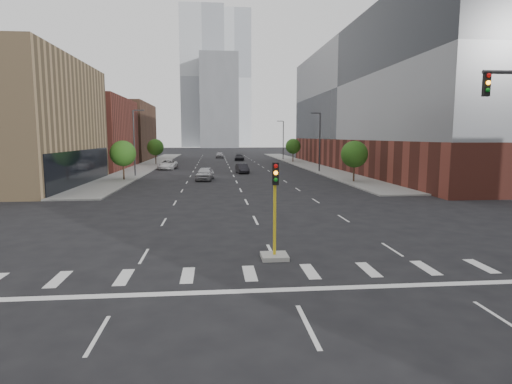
{
  "coord_description": "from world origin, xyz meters",
  "views": [
    {
      "loc": [
        -2.68,
        -9.76,
        5.55
      ],
      "look_at": [
        -0.42,
        13.38,
        2.5
      ],
      "focal_mm": 30.0,
      "sensor_mm": 36.0,
      "label": 1
    }
  ],
  "objects": [
    {
      "name": "tree_right_near",
      "position": [
        14.0,
        40.0,
        3.39
      ],
      "size": [
        3.2,
        3.2,
        4.85
      ],
      "color": "#382619",
      "rests_on": "ground"
    },
    {
      "name": "sidewalk_right_far",
      "position": [
        15.0,
        74.0,
        0.07
      ],
      "size": [
        5.0,
        92.0,
        0.15
      ],
      "primitive_type": "cube",
      "color": "gray",
      "rests_on": "ground"
    },
    {
      "name": "building_right_main",
      "position": [
        29.5,
        60.0,
        11.0
      ],
      "size": [
        24.0,
        70.0,
        22.0
      ],
      "color": "brown",
      "rests_on": "ground"
    },
    {
      "name": "streetlight_right_b",
      "position": [
        13.41,
        90.0,
        5.01
      ],
      "size": [
        1.6,
        0.22,
        9.07
      ],
      "color": "#2D2D30",
      "rests_on": "ground"
    },
    {
      "name": "tower_left",
      "position": [
        -8.0,
        220.0,
        35.0
      ],
      "size": [
        22.0,
        22.0,
        70.0
      ],
      "primitive_type": "cube",
      "color": "#B2B7BC",
      "rests_on": "ground"
    },
    {
      "name": "tree_right_far",
      "position": [
        14.0,
        80.0,
        3.39
      ],
      "size": [
        3.2,
        3.2,
        4.85
      ],
      "color": "#382619",
      "rests_on": "ground"
    },
    {
      "name": "tree_left_far",
      "position": [
        -14.0,
        75.0,
        3.39
      ],
      "size": [
        3.2,
        3.2,
        4.85
      ],
      "color": "#382619",
      "rests_on": "ground"
    },
    {
      "name": "streetlight_left",
      "position": [
        -13.41,
        50.0,
        5.01
      ],
      "size": [
        1.6,
        0.22,
        9.07
      ],
      "color": "#2D2D30",
      "rests_on": "ground"
    },
    {
      "name": "building_left_far_b",
      "position": [
        -27.5,
        92.0,
        6.5
      ],
      "size": [
        20.0,
        24.0,
        13.0
      ],
      "primitive_type": "cube",
      "color": "brown",
      "rests_on": "ground"
    },
    {
      "name": "sidewalk_left_far",
      "position": [
        -15.0,
        74.0,
        0.07
      ],
      "size": [
        5.0,
        92.0,
        0.15
      ],
      "primitive_type": "cube",
      "color": "gray",
      "rests_on": "ground"
    },
    {
      "name": "car_far_left",
      "position": [
        -10.5,
        63.21,
        0.8
      ],
      "size": [
        3.13,
        5.95,
        1.6
      ],
      "primitive_type": "imported",
      "rotation": [
        0.0,
        0.0,
        -0.09
      ],
      "color": "silver",
      "rests_on": "ground"
    },
    {
      "name": "median_traffic_signal",
      "position": [
        0.0,
        8.97,
        0.97
      ],
      "size": [
        1.2,
        1.2,
        4.4
      ],
      "color": "#999993",
      "rests_on": "ground"
    },
    {
      "name": "car_distant",
      "position": [
        -1.25,
        99.75,
        0.8
      ],
      "size": [
        2.05,
        4.74,
        1.59
      ],
      "primitive_type": "imported",
      "rotation": [
        0.0,
        0.0,
        -0.04
      ],
      "color": "#A1A1A5",
      "rests_on": "ground"
    },
    {
      "name": "tree_left_near",
      "position": [
        -14.0,
        45.0,
        3.39
      ],
      "size": [
        3.2,
        3.2,
        4.85
      ],
      "color": "#382619",
      "rests_on": "ground"
    },
    {
      "name": "tower_right",
      "position": [
        10.0,
        260.0,
        40.0
      ],
      "size": [
        20.0,
        20.0,
        80.0
      ],
      "primitive_type": "cube",
      "color": "#B2B7BC",
      "rests_on": "ground"
    },
    {
      "name": "car_deep_right",
      "position": [
        3.06,
        87.63,
        0.73
      ],
      "size": [
        2.55,
        5.21,
        1.46
      ],
      "primitive_type": "imported",
      "rotation": [
        0.0,
        0.0,
        -0.1
      ],
      "color": "black",
      "rests_on": "ground"
    },
    {
      "name": "streetlight_right_a",
      "position": [
        13.41,
        55.0,
        5.01
      ],
      "size": [
        1.6,
        0.22,
        9.07
      ],
      "color": "#2D2D30",
      "rests_on": "ground"
    },
    {
      "name": "ground",
      "position": [
        0.0,
        0.0,
        0.0
      ],
      "size": [
        400.0,
        400.0,
        0.0
      ],
      "primitive_type": "plane",
      "color": "black",
      "rests_on": "ground"
    },
    {
      "name": "building_left_far_a",
      "position": [
        -27.5,
        66.0,
        6.0
      ],
      "size": [
        20.0,
        22.0,
        12.0
      ],
      "primitive_type": "cube",
      "color": "brown",
      "rests_on": "ground"
    },
    {
      "name": "car_mid_right",
      "position": [
        1.5,
        54.29,
        0.72
      ],
      "size": [
        1.94,
        4.51,
        1.44
      ],
      "primitive_type": "imported",
      "rotation": [
        0.0,
        0.0,
        0.1
      ],
      "color": "black",
      "rests_on": "ground"
    },
    {
      "name": "car_near_left",
      "position": [
        -3.88,
        44.56,
        0.84
      ],
      "size": [
        2.48,
        5.12,
        1.68
      ],
      "primitive_type": "imported",
      "rotation": [
        0.0,
        0.0,
        -0.1
      ],
      "color": "#A4A4A8",
      "rests_on": "ground"
    },
    {
      "name": "tower_mid",
      "position": [
        0.0,
        200.0,
        22.0
      ],
      "size": [
        18.0,
        18.0,
        44.0
      ],
      "primitive_type": "cube",
      "color": "slate",
      "rests_on": "ground"
    }
  ]
}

